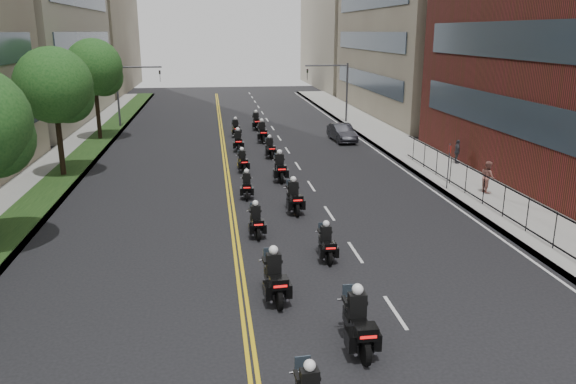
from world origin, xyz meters
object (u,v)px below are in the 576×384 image
Objects in this scene: motorcycle_11 at (262,133)px; motorcycle_13 at (256,122)px; motorcycle_12 at (236,129)px; motorcycle_2 at (275,279)px; motorcycle_5 at (294,198)px; motorcycle_10 at (238,142)px; motorcycle_6 at (247,186)px; motorcycle_4 at (256,222)px; motorcycle_1 at (358,324)px; motorcycle_9 at (270,149)px; pedestrian_c at (457,152)px; parked_sedan at (342,133)px; motorcycle_7 at (280,168)px; pedestrian_b at (488,177)px; motorcycle_8 at (242,162)px; motorcycle_3 at (326,244)px.

motorcycle_11 is 5.90m from motorcycle_13.
motorcycle_12 is at bearing -123.48° from motorcycle_13.
motorcycle_5 is (1.96, 9.01, -0.02)m from motorcycle_2.
motorcycle_10 is 1.04× the size of motorcycle_12.
motorcycle_4 is at bearing -86.56° from motorcycle_6.
motorcycle_4 is at bearing -127.58° from motorcycle_5.
motorcycle_1 is 1.21× the size of motorcycle_4.
motorcycle_1 is at bearing -91.63° from motorcycle_11.
motorcycle_10 reaches higher than motorcycle_9.
pedestrian_c is at bearing 46.99° from motorcycle_2.
motorcycle_13 is (2.22, 21.10, 0.09)m from motorcycle_6.
motorcycle_4 is at bearing -116.31° from parked_sedan.
motorcycle_7 is 9.15m from motorcycle_10.
motorcycle_9 is at bearing -91.19° from motorcycle_11.
motorcycle_9 is at bearing 80.25° from motorcycle_2.
motorcycle_10 is 1.48× the size of pedestrian_c.
motorcycle_10 is 9.18m from motorcycle_13.
motorcycle_13 is 1.53× the size of pedestrian_c.
pedestrian_c reaches higher than motorcycle_12.
pedestrian_b is at bearing 35.73° from motorcycle_2.
motorcycle_7 is at bearing 68.82° from pedestrian_b.
motorcycle_8 is 0.82× the size of motorcycle_11.
motorcycle_2 is 32.99m from motorcycle_13.
motorcycle_6 is 3.87m from motorcycle_7.
motorcycle_11 is at bearing 86.88° from motorcycle_5.
motorcycle_1 is at bearing -94.32° from motorcycle_9.
parked_sedan is (6.50, 29.84, -0.05)m from motorcycle_1.
motorcycle_10 is (0.16, 12.15, 0.07)m from motorcycle_6.
motorcycle_11 is (2.21, 15.19, 0.13)m from motorcycle_6.
motorcycle_13 is at bearing 82.81° from motorcycle_4.
motorcycle_4 is 0.83× the size of motorcycle_11.
motorcycle_7 reaches higher than motorcycle_10.
motorcycle_10 is (0.15, 17.95, 0.06)m from motorcycle_4.
motorcycle_5 is 20.80m from motorcycle_12.
motorcycle_3 is 12.72m from pedestrian_b.
motorcycle_13 reaches higher than motorcycle_10.
motorcycle_8 is at bearing -99.83° from motorcycle_13.
motorcycle_9 is 11.64m from motorcycle_13.
motorcycle_9 is at bearing 54.74° from motorcycle_8.
pedestrian_b is at bearing 36.43° from motorcycle_3.
motorcycle_12 is (0.13, 29.72, -0.07)m from motorcycle_2.
motorcycle_7 is 1.59× the size of pedestrian_c.
motorcycle_3 is 0.89× the size of motorcycle_10.
motorcycle_9 is at bearing 91.21° from motorcycle_3.
motorcycle_8 is at bearing 92.19° from motorcycle_6.
motorcycle_8 is 0.50× the size of parked_sedan.
motorcycle_13 reaches higher than parked_sedan.
motorcycle_2 is at bearing -91.46° from motorcycle_4.
motorcycle_2 is at bearing -127.01° from motorcycle_3.
motorcycle_6 is at bearing 123.80° from motorcycle_5.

